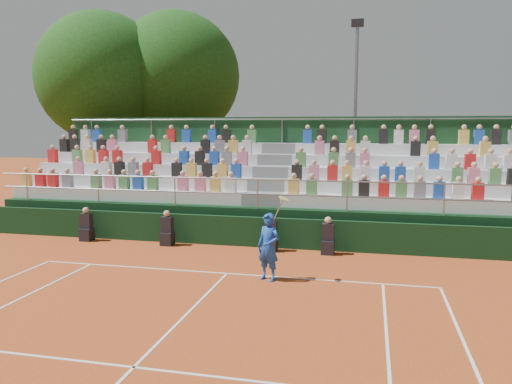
% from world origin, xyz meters
% --- Properties ---
extents(ground, '(90.00, 90.00, 0.00)m').
position_xyz_m(ground, '(0.00, 0.00, 0.00)').
color(ground, '#AF491D').
rests_on(ground, ground).
extents(courtside_wall, '(20.00, 0.15, 1.00)m').
position_xyz_m(courtside_wall, '(0.00, 3.20, 0.50)').
color(courtside_wall, black).
rests_on(courtside_wall, ground).
extents(line_officials, '(8.80, 0.40, 1.19)m').
position_xyz_m(line_officials, '(-1.42, 2.75, 0.48)').
color(line_officials, black).
rests_on(line_officials, ground).
extents(grandstand, '(20.00, 5.20, 4.40)m').
position_xyz_m(grandstand, '(0.00, 6.43, 1.09)').
color(grandstand, black).
rests_on(grandstand, ground).
extents(tennis_player, '(0.91, 0.64, 2.22)m').
position_xyz_m(tennis_player, '(1.21, -0.30, 0.88)').
color(tennis_player, '#1646AC').
rests_on(tennis_player, ground).
extents(tree_west, '(7.03, 7.03, 10.17)m').
position_xyz_m(tree_west, '(-10.65, 12.43, 6.64)').
color(tree_west, '#372114').
rests_on(tree_west, ground).
extents(tree_east, '(7.16, 7.16, 10.42)m').
position_xyz_m(tree_east, '(-7.14, 14.37, 6.83)').
color(tree_east, '#372114').
rests_on(tree_east, ground).
extents(floodlight_mast, '(0.60, 0.25, 9.13)m').
position_xyz_m(floodlight_mast, '(2.91, 12.68, 5.25)').
color(floodlight_mast, gray).
rests_on(floodlight_mast, ground).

